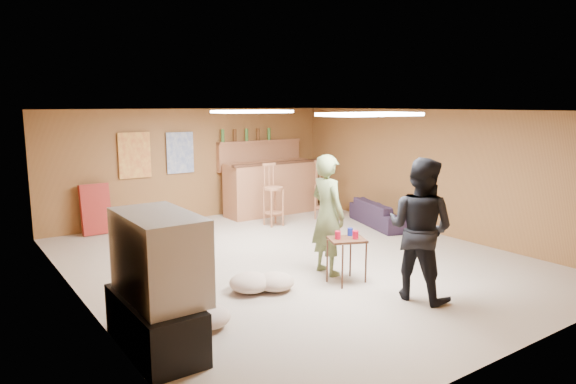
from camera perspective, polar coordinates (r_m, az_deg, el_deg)
ground at (r=7.69m, az=0.86°, el=-7.57°), size 7.00×7.00×0.00m
ceiling at (r=7.34m, az=0.90°, el=9.05°), size 6.00×7.00×0.02m
wall_back at (r=10.45m, az=-10.43°, el=3.05°), size 6.00×0.02×2.20m
wall_front at (r=5.09m, az=24.68°, el=-4.68°), size 6.00×0.02×2.20m
wall_left at (r=6.21m, az=-22.21°, el=-2.03°), size 0.02×7.00×2.20m
wall_right at (r=9.49m, az=15.75°, el=2.18°), size 0.02×7.00×2.20m
tv_stand at (r=5.15m, az=-14.58°, el=-13.93°), size 0.55×1.30×0.50m
dvd_box at (r=5.26m, az=-12.21°, el=-14.50°), size 0.35×0.50×0.08m
tv_body at (r=4.95m, az=-14.14°, el=-6.87°), size 0.60×1.10×0.80m
tv_screen at (r=5.06m, az=-10.84°, el=-6.37°), size 0.02×0.95×0.65m
bar_counter at (r=10.77m, az=-1.83°, el=0.45°), size 2.00×0.60×1.10m
bar_lip at (r=10.48m, az=-1.10°, el=3.23°), size 2.10×0.12×0.05m
bar_shelf at (r=11.03m, az=-3.14°, el=5.63°), size 2.00×0.18×0.05m
bar_backing at (r=11.08m, az=-3.18°, el=4.09°), size 2.00×0.14×0.60m
poster_left at (r=9.96m, az=-16.68°, el=3.93°), size 0.60×0.03×0.85m
poster_right at (r=10.27m, az=-11.90°, el=4.29°), size 0.55×0.03×0.80m
folding_chair_stack at (r=9.71m, az=-20.60°, el=-1.80°), size 0.50×0.26×0.91m
ceiling_panel_front at (r=6.19m, az=9.15°, el=8.52°), size 1.20×0.60×0.04m
ceiling_panel_back at (r=8.35m, az=-3.98°, el=8.91°), size 1.20×0.60×0.04m
person_olive at (r=6.94m, az=4.42°, el=-2.52°), size 0.39×0.60×1.64m
person_black at (r=6.23m, az=14.46°, el=-4.00°), size 0.84×0.96×1.69m
sofa at (r=9.95m, az=10.40°, el=-2.34°), size 1.06×1.71×0.47m
tray_table at (r=6.73m, az=6.53°, el=-7.57°), size 0.56×0.51×0.59m
cup_red_near at (r=6.60m, az=5.56°, el=-4.79°), size 0.09×0.09×0.10m
cup_red_far at (r=6.63m, az=7.51°, el=-4.74°), size 0.09×0.09×0.10m
cup_blue at (r=6.79m, az=6.91°, el=-4.41°), size 0.09×0.09×0.10m
bar_stool_left at (r=9.70m, az=-1.63°, el=0.03°), size 0.42×0.42×1.31m
bar_stool_right at (r=10.23m, az=4.10°, el=-0.15°), size 0.35×0.35×1.07m
cushion_near_tv at (r=6.44m, az=-4.23°, el=-10.01°), size 0.61×0.61×0.23m
cushion_mid at (r=6.48m, az=-1.44°, el=-9.93°), size 0.48×0.48×0.22m
cushion_far at (r=5.54m, az=-8.98°, el=-13.53°), size 0.58×0.58×0.22m
bottle_row at (r=10.83m, az=-4.63°, el=6.36°), size 1.20×0.08×0.26m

